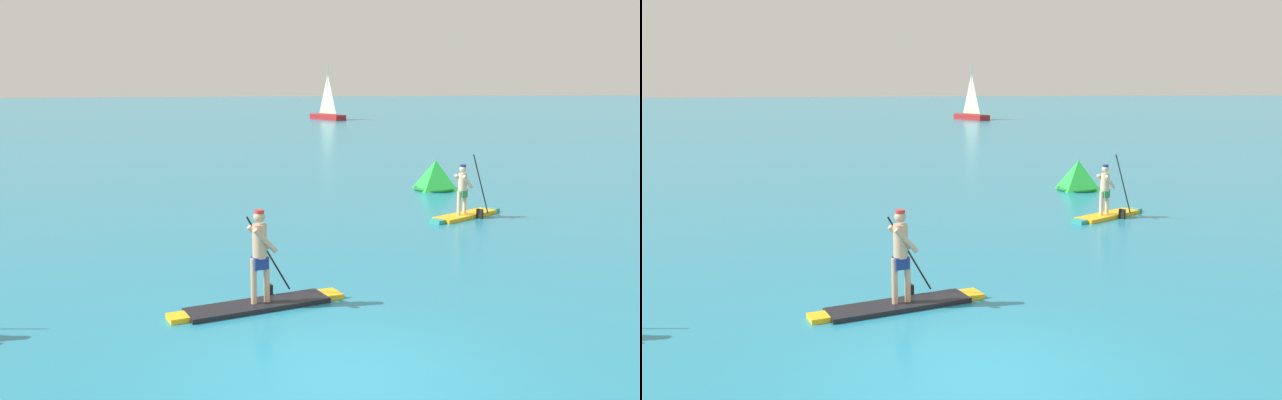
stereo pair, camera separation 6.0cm
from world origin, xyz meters
TOP-DOWN VIEW (x-y plane):
  - ground at (0.00, 0.00)m, footprint 440.00×440.00m
  - paddleboarder_mid_center at (-0.71, 3.12)m, footprint 3.30×1.27m
  - paddleboarder_far_right at (6.62, 9.96)m, footprint 2.89×1.85m
  - race_marker_buoy at (7.94, 15.30)m, footprint 1.94×1.94m
  - sailboat_right_horizon at (16.88, 67.26)m, footprint 3.11×5.80m

SIDE VIEW (x-z plane):
  - ground at x=0.00m, z-range 0.00..0.00m
  - paddleboarder_far_right at x=6.62m, z-range -0.67..1.34m
  - paddleboarder_mid_center at x=-0.71m, z-range -0.53..1.32m
  - race_marker_buoy at x=7.94m, z-range -0.07..1.08m
  - sailboat_right_horizon at x=16.88m, z-range -2.38..3.95m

